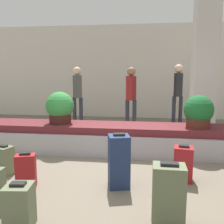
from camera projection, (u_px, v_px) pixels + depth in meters
The scene contains 15 objects.
ground_plane at pixel (101, 177), 3.79m from camera, with size 18.00×18.00×0.00m, color #6B6051.
back_wall at pixel (127, 72), 8.69m from camera, with size 18.00×0.06×3.20m.
carousel at pixel (112, 138), 5.00m from camera, with size 8.05×0.92×0.55m.
pillar at pixel (204, 71), 5.73m from camera, with size 0.51×0.51×3.20m.
suitcase_0 at pixel (183, 164), 3.62m from camera, with size 0.30×0.27×0.54m.
suitcase_1 at pixel (19, 206), 2.51m from camera, with size 0.30×0.28×0.49m.
suitcase_2 at pixel (168, 195), 2.55m from camera, with size 0.33×0.25×0.67m.
suitcase_3 at pixel (26, 171), 3.41m from camera, with size 0.30×0.23×0.50m.
suitcase_4 at pixel (4, 161), 3.85m from camera, with size 0.31×0.28×0.47m.
suitcase_6 at pixel (119, 161), 3.41m from camera, with size 0.34×0.33×0.76m.
potted_plant_0 at pixel (199, 112), 4.65m from camera, with size 0.55×0.55×0.61m.
potted_plant_1 at pixel (60, 108), 5.02m from camera, with size 0.56×0.56×0.64m.
traveler_0 at pixel (131, 92), 6.89m from camera, with size 0.31×0.36×1.72m.
traveler_1 at pixel (178, 88), 7.46m from camera, with size 0.31×0.34×1.82m.
traveler_2 at pixel (77, 90), 7.42m from camera, with size 0.33×0.37×1.74m.
Camera 1 is at (0.64, -3.54, 1.56)m, focal length 40.00 mm.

